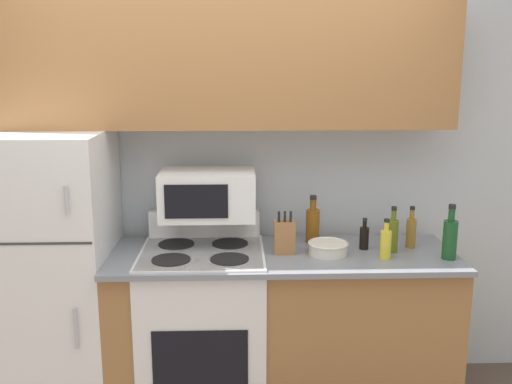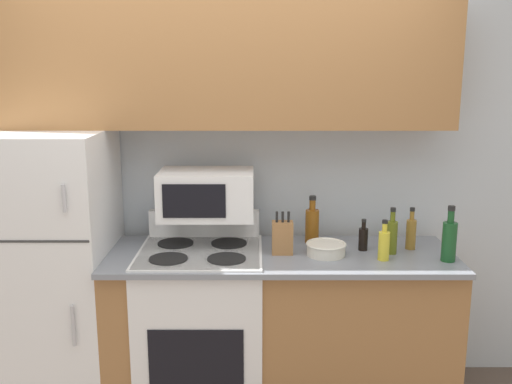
# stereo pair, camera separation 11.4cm
# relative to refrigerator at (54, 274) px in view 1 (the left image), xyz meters

# --- Properties ---
(wall_back) EXTENTS (8.00, 0.05, 2.55)m
(wall_back) POSITION_rel_refrigerator_xyz_m (0.96, 0.38, 0.48)
(wall_back) COLOR silver
(wall_back) RESTS_ON ground_plane
(lower_cabinets) EXTENTS (1.92, 0.66, 0.93)m
(lower_cabinets) POSITION_rel_refrigerator_xyz_m (1.28, -0.04, -0.33)
(lower_cabinets) COLOR #9E6B3D
(lower_cabinets) RESTS_ON ground_plane
(refrigerator) EXTENTS (0.65, 0.72, 1.60)m
(refrigerator) POSITION_rel_refrigerator_xyz_m (0.00, 0.00, 0.00)
(refrigerator) COLOR white
(refrigerator) RESTS_ON ground_plane
(upper_cabinets) EXTENTS (2.56, 0.34, 0.72)m
(upper_cabinets) POSITION_rel_refrigerator_xyz_m (0.96, 0.19, 1.16)
(upper_cabinets) COLOR #9E6B3D
(upper_cabinets) RESTS_ON refrigerator
(stove) EXTENTS (0.69, 0.65, 1.10)m
(stove) POSITION_rel_refrigerator_xyz_m (0.83, -0.05, -0.32)
(stove) COLOR white
(stove) RESTS_ON ground_plane
(microwave) EXTENTS (0.53, 0.36, 0.26)m
(microwave) POSITION_rel_refrigerator_xyz_m (0.86, 0.08, 0.43)
(microwave) COLOR white
(microwave) RESTS_ON stove
(knife_block) EXTENTS (0.11, 0.08, 0.24)m
(knife_block) POSITION_rel_refrigerator_xyz_m (1.29, -0.06, 0.22)
(knife_block) COLOR #9E6B3D
(knife_block) RESTS_ON lower_cabinets
(bowl) EXTENTS (0.22, 0.22, 0.07)m
(bowl) POSITION_rel_refrigerator_xyz_m (1.53, -0.09, 0.16)
(bowl) COLOR silver
(bowl) RESTS_ON lower_cabinets
(bottle_wine_green) EXTENTS (0.08, 0.08, 0.30)m
(bottle_wine_green) POSITION_rel_refrigerator_xyz_m (2.16, -0.18, 0.25)
(bottle_wine_green) COLOR #194C23
(bottle_wine_green) RESTS_ON lower_cabinets
(bottle_whiskey) EXTENTS (0.08, 0.08, 0.28)m
(bottle_whiskey) POSITION_rel_refrigerator_xyz_m (1.47, 0.14, 0.24)
(bottle_whiskey) COLOR brown
(bottle_whiskey) RESTS_ON lower_cabinets
(bottle_cooking_spray) EXTENTS (0.06, 0.06, 0.22)m
(bottle_cooking_spray) POSITION_rel_refrigerator_xyz_m (1.82, -0.17, 0.21)
(bottle_cooking_spray) COLOR gold
(bottle_cooking_spray) RESTS_ON lower_cabinets
(bottle_soy_sauce) EXTENTS (0.05, 0.05, 0.18)m
(bottle_soy_sauce) POSITION_rel_refrigerator_xyz_m (1.75, 0.00, 0.20)
(bottle_soy_sauce) COLOR black
(bottle_soy_sauce) RESTS_ON lower_cabinets
(bottle_olive_oil) EXTENTS (0.06, 0.06, 0.26)m
(bottle_olive_oil) POSITION_rel_refrigerator_xyz_m (1.89, -0.06, 0.23)
(bottle_olive_oil) COLOR #5B6619
(bottle_olive_oil) RESTS_ON lower_cabinets
(bottle_vinegar) EXTENTS (0.06, 0.06, 0.24)m
(bottle_vinegar) POSITION_rel_refrigerator_xyz_m (2.02, 0.02, 0.22)
(bottle_vinegar) COLOR olive
(bottle_vinegar) RESTS_ON lower_cabinets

